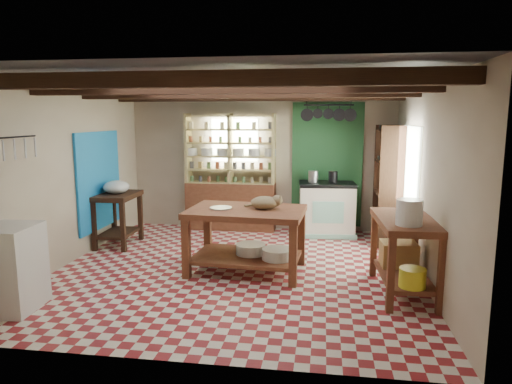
# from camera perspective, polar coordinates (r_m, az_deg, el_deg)

# --- Properties ---
(floor) EXTENTS (5.00, 5.00, 0.02)m
(floor) POSITION_cam_1_polar(r_m,az_deg,el_deg) (6.56, -2.46, -9.74)
(floor) COLOR maroon
(floor) RESTS_ON ground
(ceiling) EXTENTS (5.00, 5.00, 0.02)m
(ceiling) POSITION_cam_1_polar(r_m,az_deg,el_deg) (6.21, -2.63, 13.64)
(ceiling) COLOR #414145
(ceiling) RESTS_ON wall_back
(wall_back) EXTENTS (5.00, 0.04, 2.60)m
(wall_back) POSITION_cam_1_polar(r_m,az_deg,el_deg) (8.70, 0.60, 3.86)
(wall_back) COLOR #C0B19A
(wall_back) RESTS_ON floor
(wall_front) EXTENTS (5.00, 0.04, 2.60)m
(wall_front) POSITION_cam_1_polar(r_m,az_deg,el_deg) (3.87, -9.61, -3.27)
(wall_front) COLOR #C0B19A
(wall_front) RESTS_ON floor
(wall_left) EXTENTS (0.04, 5.00, 2.60)m
(wall_left) POSITION_cam_1_polar(r_m,az_deg,el_deg) (7.16, -22.60, 1.95)
(wall_left) COLOR #C0B19A
(wall_left) RESTS_ON floor
(wall_right) EXTENTS (0.04, 5.00, 2.60)m
(wall_right) POSITION_cam_1_polar(r_m,az_deg,el_deg) (6.28, 20.47, 1.12)
(wall_right) COLOR #C0B19A
(wall_right) RESTS_ON floor
(ceiling_beams) EXTENTS (5.00, 3.80, 0.15)m
(ceiling_beams) POSITION_cam_1_polar(r_m,az_deg,el_deg) (6.21, -2.62, 12.54)
(ceiling_beams) COLOR #321C11
(ceiling_beams) RESTS_ON ceiling
(blue_wall_patch) EXTENTS (0.04, 1.40, 1.60)m
(blue_wall_patch) POSITION_cam_1_polar(r_m,az_deg,el_deg) (7.95, -19.01, 1.37)
(blue_wall_patch) COLOR #1B80D1
(blue_wall_patch) RESTS_ON wall_left
(green_wall_patch) EXTENTS (1.30, 0.04, 2.30)m
(green_wall_patch) POSITION_cam_1_polar(r_m,az_deg,el_deg) (8.60, 8.86, 3.35)
(green_wall_patch) COLOR #22552D
(green_wall_patch) RESTS_ON wall_back
(window_back) EXTENTS (0.90, 0.02, 0.80)m
(window_back) POSITION_cam_1_polar(r_m,az_deg,el_deg) (8.74, -2.69, 6.50)
(window_back) COLOR beige
(window_back) RESTS_ON wall_back
(window_right) EXTENTS (0.02, 1.30, 1.20)m
(window_right) POSITION_cam_1_polar(r_m,az_deg,el_deg) (7.24, 18.75, 3.04)
(window_right) COLOR beige
(window_right) RESTS_ON wall_right
(utensil_rail) EXTENTS (0.06, 0.90, 0.28)m
(utensil_rail) POSITION_cam_1_polar(r_m,az_deg,el_deg) (6.09, -28.19, 4.91)
(utensil_rail) COLOR black
(utensil_rail) RESTS_ON wall_left
(pot_rack) EXTENTS (0.86, 0.12, 0.36)m
(pot_rack) POSITION_cam_1_polar(r_m,az_deg,el_deg) (8.13, 9.04, 9.57)
(pot_rack) COLOR black
(pot_rack) RESTS_ON ceiling
(shelving_unit) EXTENTS (1.70, 0.34, 2.20)m
(shelving_unit) POSITION_cam_1_polar(r_m,az_deg,el_deg) (8.63, -3.20, 2.47)
(shelving_unit) COLOR tan
(shelving_unit) RESTS_ON floor
(tall_rack) EXTENTS (0.40, 0.86, 2.00)m
(tall_rack) POSITION_cam_1_polar(r_m,az_deg,el_deg) (8.04, 16.20, 0.88)
(tall_rack) COLOR #321C11
(tall_rack) RESTS_ON floor
(work_table) EXTENTS (1.64, 1.15, 0.89)m
(work_table) POSITION_cam_1_polar(r_m,az_deg,el_deg) (6.36, -1.21, -6.05)
(work_table) COLOR brown
(work_table) RESTS_ON floor
(stove) EXTENTS (1.04, 0.75, 0.97)m
(stove) POSITION_cam_1_polar(r_m,az_deg,el_deg) (8.40, 8.80, -2.08)
(stove) COLOR white
(stove) RESTS_ON floor
(prep_table) EXTENTS (0.62, 0.89, 0.88)m
(prep_table) POSITION_cam_1_polar(r_m,az_deg,el_deg) (7.99, -16.86, -3.29)
(prep_table) COLOR #321C11
(prep_table) RESTS_ON floor
(white_cabinet) EXTENTS (0.58, 0.67, 0.95)m
(white_cabinet) POSITION_cam_1_polar(r_m,az_deg,el_deg) (5.81, -28.23, -8.37)
(white_cabinet) COLOR silver
(white_cabinet) RESTS_ON floor
(right_counter) EXTENTS (0.72, 1.34, 0.94)m
(right_counter) POSITION_cam_1_polar(r_m,az_deg,el_deg) (5.87, 18.02, -7.62)
(right_counter) COLOR brown
(right_counter) RESTS_ON floor
(cat) EXTENTS (0.42, 0.34, 0.18)m
(cat) POSITION_cam_1_polar(r_m,az_deg,el_deg) (6.24, 1.12, -1.34)
(cat) COLOR #9C825A
(cat) RESTS_ON work_table
(steel_tray) EXTENTS (0.33, 0.33, 0.02)m
(steel_tray) POSITION_cam_1_polar(r_m,az_deg,el_deg) (6.30, -4.42, -2.00)
(steel_tray) COLOR #A6A6AD
(steel_tray) RESTS_ON work_table
(basin_large) EXTENTS (0.44, 0.44, 0.14)m
(basin_large) POSITION_cam_1_polar(r_m,az_deg,el_deg) (6.44, -0.66, -7.14)
(basin_large) COLOR silver
(basin_large) RESTS_ON work_table
(basin_small) EXTENTS (0.44, 0.44, 0.14)m
(basin_small) POSITION_cam_1_polar(r_m,az_deg,el_deg) (6.22, 2.65, -7.74)
(basin_small) COLOR silver
(basin_small) RESTS_ON work_table
(kettle_left) EXTENTS (0.19, 0.19, 0.21)m
(kettle_left) POSITION_cam_1_polar(r_m,az_deg,el_deg) (8.28, 7.18, 1.93)
(kettle_left) COLOR #A6A6AD
(kettle_left) RESTS_ON stove
(kettle_right) EXTENTS (0.17, 0.17, 0.20)m
(kettle_right) POSITION_cam_1_polar(r_m,az_deg,el_deg) (8.31, 9.59, 1.88)
(kettle_right) COLOR black
(kettle_right) RESTS_ON stove
(enamel_bowl) EXTENTS (0.44, 0.44, 0.21)m
(enamel_bowl) POSITION_cam_1_polar(r_m,az_deg,el_deg) (7.89, -17.05, 0.60)
(enamel_bowl) COLOR silver
(enamel_bowl) RESTS_ON prep_table
(white_bucket) EXTENTS (0.31, 0.31, 0.29)m
(white_bucket) POSITION_cam_1_polar(r_m,az_deg,el_deg) (5.38, 18.62, -2.42)
(white_bucket) COLOR silver
(white_bucket) RESTS_ON right_counter
(wicker_basket) EXTENTS (0.46, 0.37, 0.31)m
(wicker_basket) POSITION_cam_1_polar(r_m,az_deg,el_deg) (6.16, 17.40, -7.40)
(wicker_basket) COLOR #AE8146
(wicker_basket) RESTS_ON right_counter
(yellow_tub) EXTENTS (0.31, 0.31, 0.22)m
(yellow_tub) POSITION_cam_1_polar(r_m,az_deg,el_deg) (5.48, 18.97, -10.10)
(yellow_tub) COLOR gold
(yellow_tub) RESTS_ON right_counter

